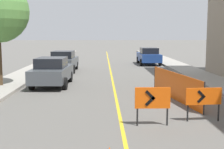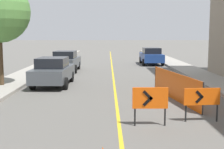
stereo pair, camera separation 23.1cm
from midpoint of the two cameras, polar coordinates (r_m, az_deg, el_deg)
lane_stripe at (r=22.48m, az=0.45°, el=0.08°), size 0.12×57.08×0.01m
sidewalk_left at (r=23.13m, az=-14.49°, el=0.25°), size 2.12×57.08×0.16m
sidewalk_right at (r=23.37m, az=15.24°, el=0.29°), size 2.12×57.08×0.16m
arrow_barricade_primary at (r=9.88m, az=7.66°, el=-4.53°), size 1.12×0.09×1.23m
arrow_barricade_secondary at (r=10.71m, az=16.71°, el=-4.12°), size 1.22×0.16×1.13m
safety_mesh_fence at (r=14.03m, az=11.85°, el=-2.11°), size 0.94×5.38×1.20m
parked_car_curb_near at (r=17.73m, az=-10.36°, el=0.56°), size 1.96×4.37×1.59m
parked_car_curb_mid at (r=24.31m, az=-8.20°, el=2.45°), size 1.98×4.37×1.59m
parked_car_curb_far at (r=29.75m, az=7.42°, el=3.37°), size 1.94×4.32×1.59m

